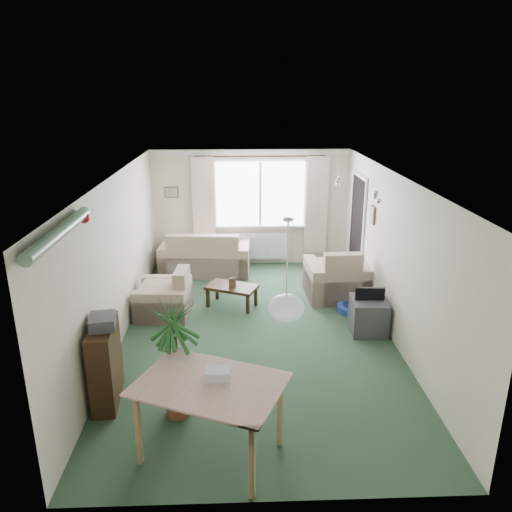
{
  "coord_description": "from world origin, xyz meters",
  "views": [
    {
      "loc": [
        -0.28,
        -6.8,
        3.54
      ],
      "look_at": [
        0.0,
        0.3,
        1.15
      ],
      "focal_mm": 35.0,
      "sensor_mm": 36.0,
      "label": 1
    }
  ],
  "objects_px": {
    "sofa": "(205,251)",
    "houseplant": "(176,359)",
    "coffee_table": "(232,296)",
    "bookshelf": "(105,364)",
    "armchair_left": "(163,292)",
    "armchair_corner": "(337,272)",
    "tv_cube": "(368,316)",
    "pet_bed": "(353,308)",
    "dining_table": "(211,420)"
  },
  "relations": [
    {
      "from": "sofa",
      "to": "houseplant",
      "type": "bearing_deg",
      "value": 93.13
    },
    {
      "from": "coffee_table",
      "to": "bookshelf",
      "type": "relative_size",
      "value": 0.85
    },
    {
      "from": "sofa",
      "to": "armchair_left",
      "type": "height_order",
      "value": "sofa"
    },
    {
      "from": "sofa",
      "to": "armchair_corner",
      "type": "height_order",
      "value": "armchair_corner"
    },
    {
      "from": "armchair_corner",
      "to": "bookshelf",
      "type": "xyz_separation_m",
      "value": [
        -3.32,
        -3.02,
        0.02
      ]
    },
    {
      "from": "houseplant",
      "to": "tv_cube",
      "type": "relative_size",
      "value": 2.48
    },
    {
      "from": "armchair_left",
      "to": "bookshelf",
      "type": "bearing_deg",
      "value": -4.16
    },
    {
      "from": "tv_cube",
      "to": "pet_bed",
      "type": "distance_m",
      "value": 0.76
    },
    {
      "from": "bookshelf",
      "to": "dining_table",
      "type": "bearing_deg",
      "value": -42.6
    },
    {
      "from": "armchair_left",
      "to": "coffee_table",
      "type": "distance_m",
      "value": 1.17
    },
    {
      "from": "sofa",
      "to": "tv_cube",
      "type": "height_order",
      "value": "sofa"
    },
    {
      "from": "coffee_table",
      "to": "tv_cube",
      "type": "distance_m",
      "value": 2.32
    },
    {
      "from": "coffee_table",
      "to": "pet_bed",
      "type": "relative_size",
      "value": 1.53
    },
    {
      "from": "sofa",
      "to": "coffee_table",
      "type": "xyz_separation_m",
      "value": [
        0.54,
        -1.71,
        -0.25
      ]
    },
    {
      "from": "coffee_table",
      "to": "tv_cube",
      "type": "bearing_deg",
      "value": -26.08
    },
    {
      "from": "pet_bed",
      "to": "armchair_corner",
      "type": "bearing_deg",
      "value": 105.02
    },
    {
      "from": "sofa",
      "to": "coffee_table",
      "type": "bearing_deg",
      "value": 111.3
    },
    {
      "from": "houseplant",
      "to": "coffee_table",
      "type": "bearing_deg",
      "value": 78.79
    },
    {
      "from": "coffee_table",
      "to": "pet_bed",
      "type": "distance_m",
      "value": 2.06
    },
    {
      "from": "sofa",
      "to": "bookshelf",
      "type": "bearing_deg",
      "value": 81.85
    },
    {
      "from": "sofa",
      "to": "tv_cube",
      "type": "distance_m",
      "value": 3.79
    },
    {
      "from": "tv_cube",
      "to": "houseplant",
      "type": "bearing_deg",
      "value": -140.38
    },
    {
      "from": "houseplant",
      "to": "tv_cube",
      "type": "height_order",
      "value": "houseplant"
    },
    {
      "from": "bookshelf",
      "to": "tv_cube",
      "type": "height_order",
      "value": "bookshelf"
    },
    {
      "from": "armchair_left",
      "to": "dining_table",
      "type": "bearing_deg",
      "value": 19.51
    },
    {
      "from": "armchair_corner",
      "to": "armchair_left",
      "type": "xyz_separation_m",
      "value": [
        -2.98,
        -0.64,
        -0.07
      ]
    },
    {
      "from": "coffee_table",
      "to": "bookshelf",
      "type": "bearing_deg",
      "value": -118.76
    },
    {
      "from": "coffee_table",
      "to": "houseplant",
      "type": "height_order",
      "value": "houseplant"
    },
    {
      "from": "sofa",
      "to": "tv_cube",
      "type": "xyz_separation_m",
      "value": [
        2.63,
        -2.73,
        -0.18
      ]
    },
    {
      "from": "coffee_table",
      "to": "pet_bed",
      "type": "bearing_deg",
      "value": -8.05
    },
    {
      "from": "armchair_left",
      "to": "coffee_table",
      "type": "xyz_separation_m",
      "value": [
        1.12,
        0.27,
        -0.2
      ]
    },
    {
      "from": "sofa",
      "to": "tv_cube",
      "type": "relative_size",
      "value": 3.06
    },
    {
      "from": "pet_bed",
      "to": "houseplant",
      "type": "bearing_deg",
      "value": -134.38
    },
    {
      "from": "armchair_left",
      "to": "bookshelf",
      "type": "xyz_separation_m",
      "value": [
        -0.34,
        -2.38,
        0.1
      ]
    },
    {
      "from": "bookshelf",
      "to": "coffee_table",
      "type": "bearing_deg",
      "value": 56.32
    },
    {
      "from": "sofa",
      "to": "houseplant",
      "type": "distance_m",
      "value": 4.68
    },
    {
      "from": "armchair_left",
      "to": "bookshelf",
      "type": "height_order",
      "value": "bookshelf"
    },
    {
      "from": "armchair_left",
      "to": "bookshelf",
      "type": "distance_m",
      "value": 2.41
    },
    {
      "from": "houseplant",
      "to": "armchair_corner",
      "type": "bearing_deg",
      "value": 53.71
    },
    {
      "from": "armchair_corner",
      "to": "houseplant",
      "type": "height_order",
      "value": "houseplant"
    },
    {
      "from": "armchair_corner",
      "to": "tv_cube",
      "type": "distance_m",
      "value": 1.42
    },
    {
      "from": "armchair_corner",
      "to": "pet_bed",
      "type": "relative_size",
      "value": 1.92
    },
    {
      "from": "armchair_left",
      "to": "houseplant",
      "type": "distance_m",
      "value": 2.76
    },
    {
      "from": "dining_table",
      "to": "bookshelf",
      "type": "bearing_deg",
      "value": 142.32
    },
    {
      "from": "armchair_corner",
      "to": "bookshelf",
      "type": "bearing_deg",
      "value": 40.28
    },
    {
      "from": "armchair_left",
      "to": "coffee_table",
      "type": "height_order",
      "value": "armchair_left"
    },
    {
      "from": "armchair_left",
      "to": "armchair_corner",
      "type": "bearing_deg",
      "value": 106.06
    },
    {
      "from": "sofa",
      "to": "dining_table",
      "type": "distance_m",
      "value": 5.36
    },
    {
      "from": "armchair_corner",
      "to": "coffee_table",
      "type": "distance_m",
      "value": 1.91
    },
    {
      "from": "armchair_corner",
      "to": "pet_bed",
      "type": "bearing_deg",
      "value": 102.96
    }
  ]
}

